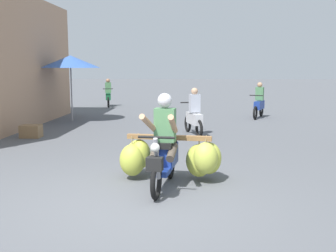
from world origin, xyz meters
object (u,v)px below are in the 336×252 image
Objects in this scene: motorbike_distant_ahead_right at (259,103)px; market_umbrella_near_shop at (70,62)px; motorbike_distant_ahead_left at (108,95)px; produce_crate at (31,131)px; motorbike_distant_far_ahead at (194,116)px; motorbike_main_loaded at (173,155)px.

motorbike_distant_ahead_right is 7.39m from market_umbrella_near_shop.
motorbike_distant_ahead_left is 9.18m from produce_crate.
motorbike_main_loaded is at bearing -94.09° from motorbike_distant_far_ahead.
motorbike_distant_ahead_right is 2.75× the size of produce_crate.
motorbike_distant_ahead_left is at bearing 88.81° from market_umbrella_near_shop.
motorbike_distant_far_ahead is 4.71m from produce_crate.
motorbike_distant_ahead_right is 4.97m from motorbike_distant_far_ahead.
motorbike_main_loaded is at bearing -107.53° from motorbike_distant_ahead_right.
motorbike_distant_ahead_right is at bearing 59.21° from motorbike_distant_far_ahead.
motorbike_distant_ahead_right is 0.64× the size of market_umbrella_near_shop.
produce_crate is (-0.26, -9.16, -0.39)m from motorbike_distant_ahead_left.
motorbike_distant_ahead_right is 8.75m from produce_crate.
motorbike_distant_ahead_left is (-4.03, 13.34, 0.09)m from motorbike_main_loaded.
motorbike_main_loaded reaches higher than motorbike_distant_far_ahead.
motorbike_distant_ahead_left is 2.86× the size of produce_crate.
motorbike_distant_ahead_right is at bearing 12.16° from market_umbrella_near_shop.
motorbike_distant_far_ahead is at bearing 85.91° from motorbike_main_loaded.
motorbike_distant_ahead_left is 0.67× the size of market_umbrella_near_shop.
motorbike_main_loaded is 9.60m from motorbike_distant_ahead_right.
motorbike_distant_far_ahead is (4.38, -8.45, 0.00)m from motorbike_distant_ahead_left.
market_umbrella_near_shop is (-4.15, 7.64, 1.71)m from motorbike_main_loaded.
motorbike_distant_ahead_right is 0.98× the size of motorbike_distant_far_ahead.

